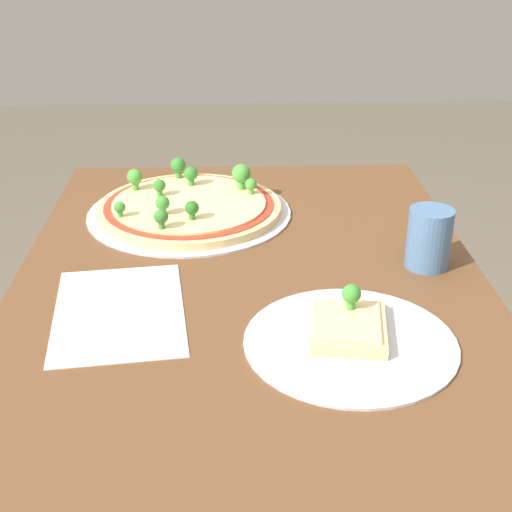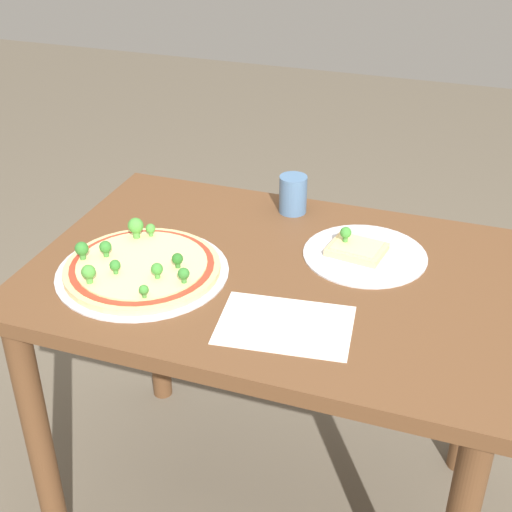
{
  "view_description": "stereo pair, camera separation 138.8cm",
  "coord_description": "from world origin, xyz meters",
  "px_view_note": "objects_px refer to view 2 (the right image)",
  "views": [
    {
      "loc": [
        -0.95,
        0.03,
        1.26
      ],
      "look_at": [
        0.05,
        -0.01,
        0.76
      ],
      "focal_mm": 50.0,
      "sensor_mm": 36.0,
      "label": 1
    },
    {
      "loc": [
        -0.4,
        1.26,
        1.57
      ],
      "look_at": [
        0.05,
        -0.01,
        0.76
      ],
      "focal_mm": 50.0,
      "sensor_mm": 36.0,
      "label": 2
    }
  ],
  "objects_px": {
    "drinking_cup": "(293,194)",
    "pizza_tray_whole": "(141,267)",
    "dining_table": "(273,314)",
    "pizza_tray_slice": "(361,252)"
  },
  "relations": [
    {
      "from": "pizza_tray_whole",
      "to": "pizza_tray_slice",
      "type": "relative_size",
      "value": 1.34
    },
    {
      "from": "pizza_tray_slice",
      "to": "pizza_tray_whole",
      "type": "bearing_deg",
      "value": 27.92
    },
    {
      "from": "pizza_tray_slice",
      "to": "drinking_cup",
      "type": "height_order",
      "value": "drinking_cup"
    },
    {
      "from": "dining_table",
      "to": "pizza_tray_slice",
      "type": "height_order",
      "value": "pizza_tray_slice"
    },
    {
      "from": "drinking_cup",
      "to": "dining_table",
      "type": "bearing_deg",
      "value": 98.42
    },
    {
      "from": "drinking_cup",
      "to": "pizza_tray_whole",
      "type": "bearing_deg",
      "value": 59.47
    },
    {
      "from": "dining_table",
      "to": "drinking_cup",
      "type": "xyz_separation_m",
      "value": [
        0.04,
        -0.28,
        0.17
      ]
    },
    {
      "from": "dining_table",
      "to": "drinking_cup",
      "type": "height_order",
      "value": "drinking_cup"
    },
    {
      "from": "drinking_cup",
      "to": "pizza_tray_slice",
      "type": "bearing_deg",
      "value": 143.33
    },
    {
      "from": "pizza_tray_whole",
      "to": "pizza_tray_slice",
      "type": "xyz_separation_m",
      "value": [
        -0.43,
        -0.23,
        -0.01
      ]
    }
  ]
}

